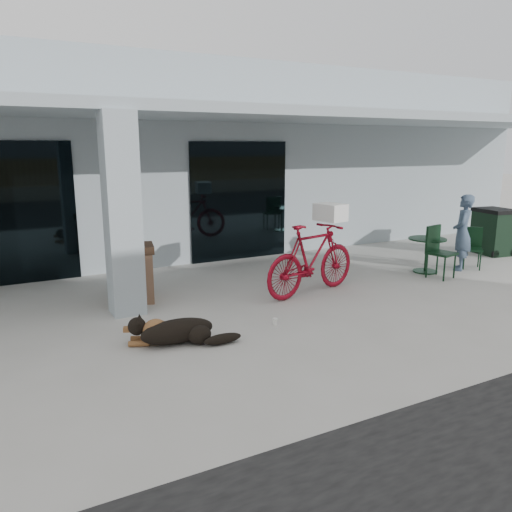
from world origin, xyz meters
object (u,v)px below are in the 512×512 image
cafe_table_far (426,255)px  person (462,233)px  dog (177,330)px  cafe_chair_far_a (442,252)px  trash_receptacle (137,273)px  wheeled_bin (493,231)px  cafe_chair_far_b (472,248)px  bicycle (312,259)px

cafe_table_far → person: 0.94m
dog → cafe_chair_far_a: bearing=31.1°
cafe_table_far → cafe_chair_far_a: size_ratio=0.74×
person → trash_receptacle: person is taller
cafe_chair_far_a → person: (0.91, 0.30, 0.28)m
wheeled_bin → cafe_chair_far_a: bearing=-151.5°
trash_receptacle → cafe_chair_far_b: bearing=-8.4°
dog → person: bearing=32.5°
bicycle → trash_receptacle: bicycle is taller
cafe_chair_far_a → cafe_chair_far_b: (1.22, 0.26, -0.08)m
dog → trash_receptacle: 2.12m
cafe_table_far → cafe_chair_far_a: 0.52m
person → cafe_chair_far_a: bearing=-19.5°
cafe_chair_far_b → person: bearing=-141.2°
bicycle → cafe_chair_far_a: (2.91, -0.30, -0.12)m
bicycle → dog: bearing=98.5°
bicycle → person: size_ratio=1.32×
person → trash_receptacle: bearing=-46.2°
cafe_table_far → wheeled_bin: size_ratio=0.69×
cafe_chair_far_a → cafe_chair_far_b: 1.25m
dog → wheeled_bin: wheeled_bin is taller
bicycle → dog: size_ratio=1.83×
cafe_table_far → trash_receptacle: bearing=172.1°
cafe_chair_far_b → cafe_chair_far_a: bearing=-122.6°
cafe_table_far → person: person is taller
cafe_table_far → trash_receptacle: (-5.89, 0.81, 0.13)m
cafe_table_far → wheeled_bin: bearing=11.4°
bicycle → dog: 3.13m
cafe_table_far → cafe_chair_far_b: cafe_chair_far_b is taller
cafe_chair_far_a → cafe_chair_far_b: size_ratio=1.18×
dog → cafe_chair_far_b: bearing=31.8°
cafe_chair_far_b → trash_receptacle: (-7.01, 1.04, 0.05)m
cafe_table_far → cafe_chair_far_b: 1.14m
cafe_chair_far_b → wheeled_bin: wheeled_bin is taller
bicycle → cafe_chair_far_b: (4.13, -0.04, -0.20)m
dog → trash_receptacle: bearing=112.8°
bicycle → wheeled_bin: bearing=-95.0°
bicycle → cafe_table_far: bicycle is taller
dog → cafe_chair_far_b: size_ratio=1.32×
bicycle → wheeled_bin: size_ratio=1.91×
trash_receptacle → person: bearing=-8.5°
cafe_table_far → trash_receptacle: size_ratio=0.78×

